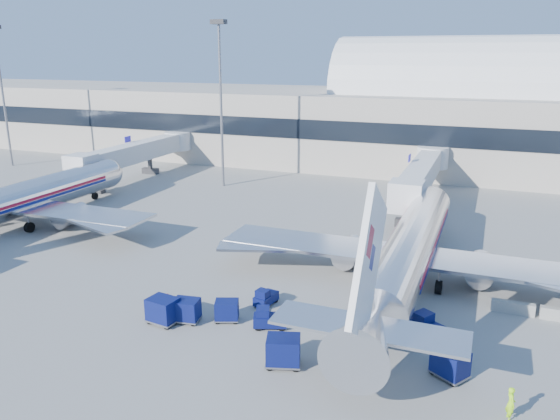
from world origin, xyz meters
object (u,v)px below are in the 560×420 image
at_px(mast_west, 220,80).
at_px(tug_left, 265,297).
at_px(airliner_main, 409,251).
at_px(barrier_near, 513,308).
at_px(tug_lead, 269,318).
at_px(cart_solo_far, 450,363).
at_px(tug_right, 429,328).
at_px(mast_far_west, 0,76).
at_px(cart_train_b, 186,310).
at_px(airliner_mid, 15,201).
at_px(cart_train_a, 227,310).
at_px(jetbridge_near, 422,173).
at_px(jetbridge_mid, 141,151).
at_px(cart_train_c, 163,310).
at_px(cart_open_red, 172,311).
at_px(ramp_worker, 511,403).
at_px(cart_solo_near, 283,351).

bearing_deg(mast_west, tug_left, -58.22).
bearing_deg(airliner_main, barrier_near, -17.39).
xyz_separation_m(tug_lead, tug_left, (-1.58, 3.13, -0.06)).
bearing_deg(cart_solo_far, mast_west, 164.54).
xyz_separation_m(tug_right, cart_solo_far, (1.72, -4.23, 0.17)).
height_order(mast_far_west, cart_train_b, mast_far_west).
relative_size(mast_far_west, mast_west, 1.00).
bearing_deg(tug_lead, airliner_mid, 141.32).
distance_m(barrier_near, cart_train_a, 20.78).
bearing_deg(cart_train_a, mast_far_west, 127.06).
height_order(jetbridge_near, tug_left, jetbridge_near).
xyz_separation_m(airliner_main, cart_train_b, (-13.49, -12.32, -2.04)).
relative_size(tug_right, cart_solo_far, 1.15).
relative_size(airliner_main, jetbridge_near, 1.35).
distance_m(jetbridge_mid, cart_train_c, 49.32).
xyz_separation_m(jetbridge_near, cart_open_red, (-12.51, -38.31, -3.50)).
xyz_separation_m(mast_far_west, cart_train_a, (59.12, -36.67, -13.99)).
height_order(jetbridge_mid, cart_solo_far, jetbridge_mid).
bearing_deg(cart_train_a, mast_west, 96.40).
bearing_deg(tug_lead, ramp_worker, -37.27).
xyz_separation_m(cart_train_a, cart_solo_near, (5.80, -3.92, 0.20)).
height_order(mast_far_west, ramp_worker, mast_far_west).
relative_size(barrier_near, cart_solo_far, 1.21).
xyz_separation_m(airliner_mid, cart_train_b, (28.51, -12.32, -2.04)).
xyz_separation_m(airliner_main, jetbridge_near, (-2.40, 26.30, 1.00)).
bearing_deg(cart_solo_near, ramp_worker, -19.13).
height_order(cart_solo_near, cart_solo_far, cart_solo_near).
bearing_deg(airliner_main, jetbridge_near, 95.22).
bearing_deg(jetbridge_near, mast_west, -178.32).
height_order(airliner_mid, jetbridge_mid, airliner_mid).
xyz_separation_m(cart_train_c, cart_solo_far, (19.32, 0.42, -0.06)).
relative_size(cart_train_c, cart_solo_near, 0.92).
bearing_deg(jetbridge_mid, cart_solo_far, -38.61).
relative_size(jetbridge_near, tug_left, 12.31).
bearing_deg(cart_solo_near, cart_solo_far, -2.98).
bearing_deg(cart_open_red, jetbridge_mid, 140.57).
height_order(jetbridge_near, barrier_near, jetbridge_near).
distance_m(cart_train_b, cart_train_c, 1.62).
bearing_deg(cart_open_red, cart_solo_far, 10.96).
relative_size(jetbridge_mid, mast_far_west, 1.22).
distance_m(airliner_mid, ramp_worker, 52.07).
height_order(mast_west, tug_lead, mast_west).
bearing_deg(mast_west, ramp_worker, -47.45).
height_order(barrier_near, cart_train_b, cart_train_b).
bearing_deg(cart_train_b, mast_west, 104.82).
height_order(airliner_mid, cart_train_c, airliner_mid).
height_order(tug_left, cart_train_c, cart_train_c).
bearing_deg(tug_right, cart_train_c, -132.43).
distance_m(jetbridge_near, mast_far_west, 68.47).
relative_size(mast_far_west, ramp_worker, 12.17).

